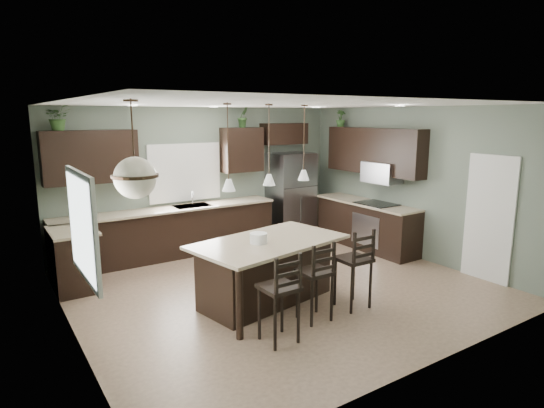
% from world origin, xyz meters
% --- Properties ---
extents(ground, '(6.00, 6.00, 0.00)m').
position_xyz_m(ground, '(0.00, 0.00, 0.00)').
color(ground, '#9E8466').
rests_on(ground, ground).
extents(pantry_door, '(0.04, 0.82, 2.04)m').
position_xyz_m(pantry_door, '(2.98, -1.55, 1.02)').
color(pantry_door, white).
rests_on(pantry_door, ground).
extents(window_back, '(1.35, 0.02, 1.00)m').
position_xyz_m(window_back, '(-0.40, 2.73, 1.55)').
color(window_back, white).
rests_on(window_back, room_shell).
extents(window_left, '(0.02, 1.10, 1.00)m').
position_xyz_m(window_left, '(-2.98, -0.80, 1.55)').
color(window_left, white).
rests_on(window_left, room_shell).
extents(left_return_cabs, '(0.60, 0.90, 0.90)m').
position_xyz_m(left_return_cabs, '(-2.70, 1.70, 0.45)').
color(left_return_cabs, black).
rests_on(left_return_cabs, ground).
extents(left_return_countertop, '(0.66, 0.96, 0.04)m').
position_xyz_m(left_return_countertop, '(-2.68, 1.70, 0.92)').
color(left_return_countertop, '#BAA98C').
rests_on(left_return_countertop, left_return_cabs).
extents(back_lower_cabs, '(4.20, 0.60, 0.90)m').
position_xyz_m(back_lower_cabs, '(-0.85, 2.45, 0.45)').
color(back_lower_cabs, black).
rests_on(back_lower_cabs, ground).
extents(back_countertop, '(4.20, 0.66, 0.04)m').
position_xyz_m(back_countertop, '(-0.85, 2.43, 0.92)').
color(back_countertop, '#BAA98C').
rests_on(back_countertop, back_lower_cabs).
extents(sink_inset, '(0.70, 0.45, 0.01)m').
position_xyz_m(sink_inset, '(-0.40, 2.43, 0.94)').
color(sink_inset, gray).
rests_on(sink_inset, back_countertop).
extents(faucet, '(0.02, 0.02, 0.28)m').
position_xyz_m(faucet, '(-0.40, 2.40, 1.08)').
color(faucet, silver).
rests_on(faucet, back_countertop).
extents(back_upper_left, '(1.55, 0.34, 0.90)m').
position_xyz_m(back_upper_left, '(-2.15, 2.58, 1.95)').
color(back_upper_left, black).
rests_on(back_upper_left, room_shell).
extents(back_upper_right, '(0.85, 0.34, 0.90)m').
position_xyz_m(back_upper_right, '(0.80, 2.58, 1.95)').
color(back_upper_right, black).
rests_on(back_upper_right, room_shell).
extents(fridge_header, '(1.05, 0.34, 0.45)m').
position_xyz_m(fridge_header, '(1.85, 2.58, 2.25)').
color(fridge_header, black).
rests_on(fridge_header, room_shell).
extents(right_lower_cabs, '(0.60, 2.35, 0.90)m').
position_xyz_m(right_lower_cabs, '(2.70, 0.87, 0.45)').
color(right_lower_cabs, black).
rests_on(right_lower_cabs, ground).
extents(right_countertop, '(0.66, 2.35, 0.04)m').
position_xyz_m(right_countertop, '(2.68, 0.87, 0.92)').
color(right_countertop, '#BAA98C').
rests_on(right_countertop, right_lower_cabs).
extents(cooktop, '(0.58, 0.75, 0.02)m').
position_xyz_m(cooktop, '(2.68, 0.60, 0.94)').
color(cooktop, black).
rests_on(cooktop, right_countertop).
extents(wall_oven_front, '(0.01, 0.72, 0.60)m').
position_xyz_m(wall_oven_front, '(2.40, 0.60, 0.45)').
color(wall_oven_front, gray).
rests_on(wall_oven_front, right_lower_cabs).
extents(right_upper_cabs, '(0.34, 2.35, 0.90)m').
position_xyz_m(right_upper_cabs, '(2.83, 0.87, 1.95)').
color(right_upper_cabs, black).
rests_on(right_upper_cabs, room_shell).
extents(microwave, '(0.40, 0.75, 0.40)m').
position_xyz_m(microwave, '(2.78, 0.60, 1.55)').
color(microwave, gray).
rests_on(microwave, right_upper_cabs).
extents(refrigerator, '(0.90, 0.74, 1.85)m').
position_xyz_m(refrigerator, '(1.90, 2.39, 0.93)').
color(refrigerator, gray).
rests_on(refrigerator, ground).
extents(kitchen_island, '(2.32, 1.59, 0.92)m').
position_xyz_m(kitchen_island, '(-0.48, -0.40, 0.46)').
color(kitchen_island, black).
rests_on(kitchen_island, ground).
extents(serving_dish, '(0.24, 0.24, 0.14)m').
position_xyz_m(serving_dish, '(-0.67, -0.44, 0.99)').
color(serving_dish, silver).
rests_on(serving_dish, kitchen_island).
extents(bar_stool_left, '(0.42, 0.42, 1.11)m').
position_xyz_m(bar_stool_left, '(-1.00, -1.42, 0.55)').
color(bar_stool_left, black).
rests_on(bar_stool_left, ground).
extents(bar_stool_center, '(0.41, 0.41, 1.08)m').
position_xyz_m(bar_stool_center, '(-0.28, -1.19, 0.54)').
color(bar_stool_center, black).
rests_on(bar_stool_center, ground).
extents(bar_stool_right, '(0.43, 0.43, 1.14)m').
position_xyz_m(bar_stool_right, '(0.42, -1.16, 0.57)').
color(bar_stool_right, black).
rests_on(bar_stool_right, ground).
extents(pendant_left, '(0.17, 0.17, 1.10)m').
position_xyz_m(pendant_left, '(-1.16, -0.53, 2.25)').
color(pendant_left, white).
rests_on(pendant_left, room_shell).
extents(pendant_center, '(0.17, 0.17, 1.10)m').
position_xyz_m(pendant_center, '(-0.48, -0.40, 2.25)').
color(pendant_center, white).
rests_on(pendant_center, room_shell).
extents(pendant_right, '(0.17, 0.17, 1.10)m').
position_xyz_m(pendant_right, '(0.21, -0.27, 2.25)').
color(pendant_right, silver).
rests_on(pendant_right, room_shell).
extents(chandelier, '(0.45, 0.45, 0.96)m').
position_xyz_m(chandelier, '(-2.53, -1.18, 2.32)').
color(chandelier, beige).
rests_on(chandelier, room_shell).
extents(plant_back_left, '(0.39, 0.34, 0.43)m').
position_xyz_m(plant_back_left, '(-2.60, 2.55, 2.62)').
color(plant_back_left, '#2D5123').
rests_on(plant_back_left, back_upper_left).
extents(plant_back_right, '(0.28, 0.24, 0.44)m').
position_xyz_m(plant_back_right, '(0.82, 2.55, 2.62)').
color(plant_back_right, '#28481F').
rests_on(plant_back_right, back_upper_right).
extents(plant_right_wall, '(0.25, 0.25, 0.35)m').
position_xyz_m(plant_right_wall, '(2.80, 1.85, 2.58)').
color(plant_right_wall, '#305726').
rests_on(plant_right_wall, right_upper_cabs).
extents(room_shell, '(6.00, 6.00, 6.00)m').
position_xyz_m(room_shell, '(0.00, 0.00, 1.70)').
color(room_shell, slate).
rests_on(room_shell, ground).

